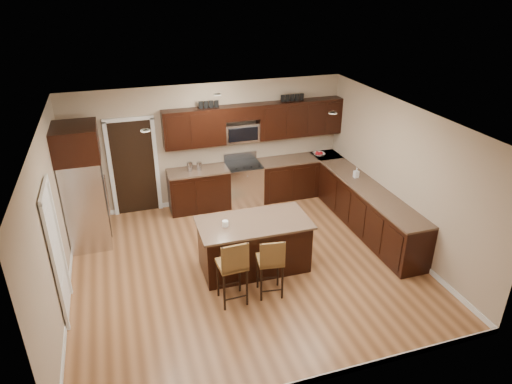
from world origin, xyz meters
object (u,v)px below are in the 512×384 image
object	(u,v)px
island	(254,246)
refrigerator	(83,186)
stool_mid	(271,261)
range	(244,183)
stool_left	(233,265)

from	to	relation	value
island	refrigerator	xyz separation A→B (m)	(-2.74, 1.76, 0.78)
stool_mid	range	bearing A→B (deg)	88.79
refrigerator	island	bearing A→B (deg)	-32.67
island	stool_mid	distance (m)	0.87
stool_left	island	bearing A→B (deg)	52.32
stool_mid	refrigerator	world-z (taller)	refrigerator
stool_left	stool_mid	xyz separation A→B (m)	(0.62, 0.01, -0.05)
refrigerator	range	bearing A→B (deg)	12.92
range	stool_mid	size ratio (longest dim) A/B	1.04
range	island	size ratio (longest dim) A/B	0.58
stool_left	stool_mid	world-z (taller)	stool_left
range	stool_mid	distance (m)	3.41
range	refrigerator	world-z (taller)	refrigerator
stool_mid	refrigerator	size ratio (longest dim) A/B	0.45
island	stool_left	distance (m)	1.08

